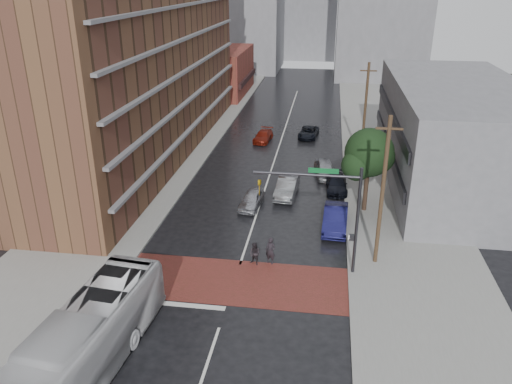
% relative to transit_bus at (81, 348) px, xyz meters
% --- Properties ---
extents(ground, '(160.00, 160.00, 0.00)m').
position_rel_transit_bus_xyz_m(ground, '(5.50, 8.43, -1.73)').
color(ground, black).
rests_on(ground, ground).
extents(crosswalk, '(14.00, 5.00, 0.02)m').
position_rel_transit_bus_xyz_m(crosswalk, '(5.50, 8.93, -1.72)').
color(crosswalk, maroon).
rests_on(crosswalk, ground).
extents(sidewalk_west, '(9.00, 90.00, 0.15)m').
position_rel_transit_bus_xyz_m(sidewalk_west, '(-6.00, 33.43, -1.65)').
color(sidewalk_west, gray).
rests_on(sidewalk_west, ground).
extents(sidewalk_east, '(9.00, 90.00, 0.15)m').
position_rel_transit_bus_xyz_m(sidewalk_east, '(17.00, 33.43, -1.65)').
color(sidewalk_east, gray).
rests_on(sidewalk_east, ground).
extents(apartment_block, '(10.00, 44.00, 28.00)m').
position_rel_transit_bus_xyz_m(apartment_block, '(-8.50, 32.43, 12.27)').
color(apartment_block, brown).
rests_on(apartment_block, ground).
extents(storefront_west, '(8.00, 16.00, 7.00)m').
position_rel_transit_bus_xyz_m(storefront_west, '(-6.50, 62.43, 1.77)').
color(storefront_west, maroon).
rests_on(storefront_west, ground).
extents(building_east, '(11.00, 26.00, 9.00)m').
position_rel_transit_bus_xyz_m(building_east, '(22.00, 28.43, 2.77)').
color(building_east, gray).
rests_on(building_east, ground).
extents(distant_tower_center, '(12.00, 10.00, 24.00)m').
position_rel_transit_bus_xyz_m(distant_tower_center, '(5.50, 103.43, 10.27)').
color(distant_tower_center, gray).
rests_on(distant_tower_center, ground).
extents(street_tree, '(4.20, 4.10, 6.90)m').
position_rel_transit_bus_xyz_m(street_tree, '(14.02, 20.46, 3.01)').
color(street_tree, '#332319').
rests_on(street_tree, ground).
extents(signal_mast, '(6.50, 0.30, 7.20)m').
position_rel_transit_bus_xyz_m(signal_mast, '(11.35, 10.93, 3.01)').
color(signal_mast, '#2D2D33').
rests_on(signal_mast, ground).
extents(utility_pole_near, '(1.60, 0.26, 10.00)m').
position_rel_transit_bus_xyz_m(utility_pole_near, '(14.30, 12.43, 3.41)').
color(utility_pole_near, '#473321').
rests_on(utility_pole_near, ground).
extents(utility_pole_far, '(1.60, 0.26, 10.00)m').
position_rel_transit_bus_xyz_m(utility_pole_far, '(14.30, 32.43, 3.41)').
color(utility_pole_far, '#473321').
rests_on(utility_pole_far, ground).
extents(transit_bus, '(4.11, 12.62, 3.45)m').
position_rel_transit_bus_xyz_m(transit_bus, '(0.00, 0.00, 0.00)').
color(transit_bus, silver).
rests_on(transit_bus, ground).
extents(pedestrian_a, '(0.80, 0.66, 1.87)m').
position_rel_transit_bus_xyz_m(pedestrian_a, '(7.45, 11.43, -0.79)').
color(pedestrian_a, black).
rests_on(pedestrian_a, ground).
extents(pedestrian_b, '(0.94, 0.86, 1.57)m').
position_rel_transit_bus_xyz_m(pedestrian_b, '(6.46, 11.14, -0.94)').
color(pedestrian_b, black).
rests_on(pedestrian_b, ground).
extents(car_travel_a, '(1.98, 4.03, 1.32)m').
position_rel_transit_bus_xyz_m(car_travel_a, '(4.89, 19.92, -1.07)').
color(car_travel_a, '#B1B2B9').
rests_on(car_travel_a, ground).
extents(car_travel_b, '(2.00, 4.82, 1.55)m').
position_rel_transit_bus_xyz_m(car_travel_b, '(7.55, 22.67, -0.95)').
color(car_travel_b, '#999CA0').
rests_on(car_travel_b, ground).
extents(car_travel_c, '(2.15, 4.34, 1.21)m').
position_rel_transit_bus_xyz_m(car_travel_c, '(3.49, 37.87, -1.12)').
color(car_travel_c, maroon).
rests_on(car_travel_c, ground).
extents(suv_travel, '(2.50, 4.60, 1.22)m').
position_rel_transit_bus_xyz_m(suv_travel, '(8.58, 40.11, -1.11)').
color(suv_travel, black).
rests_on(suv_travel, ground).
extents(car_parked_near, '(1.98, 5.08, 1.65)m').
position_rel_transit_bus_xyz_m(car_parked_near, '(11.67, 17.06, -0.90)').
color(car_parked_near, '#16164E').
rests_on(car_parked_near, ground).
extents(car_parked_mid, '(1.95, 4.44, 1.27)m').
position_rel_transit_bus_xyz_m(car_parked_mid, '(11.80, 24.43, -1.09)').
color(car_parked_mid, black).
rests_on(car_parked_mid, ground).
extents(car_parked_far, '(2.37, 4.56, 1.48)m').
position_rel_transit_bus_xyz_m(car_parked_far, '(10.70, 27.76, -0.99)').
color(car_parked_far, '#9A9CA1').
rests_on(car_parked_far, ground).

